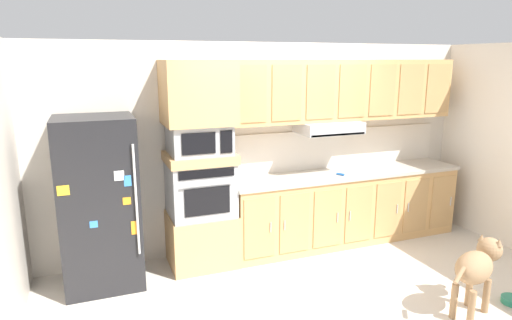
{
  "coord_description": "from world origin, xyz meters",
  "views": [
    {
      "loc": [
        -2.06,
        -3.89,
        2.3
      ],
      "look_at": [
        -0.38,
        0.48,
        1.24
      ],
      "focal_mm": 31.07,
      "sensor_mm": 36.0,
      "label": 1
    }
  ],
  "objects_px": {
    "dog_food_bowl": "(512,300)",
    "microwave": "(199,139)",
    "built_in_oven": "(201,188)",
    "refrigerator": "(99,203)",
    "screwdriver": "(341,174)",
    "dog": "(477,266)"
  },
  "relations": [
    {
      "from": "refrigerator",
      "to": "dog_food_bowl",
      "type": "bearing_deg",
      "value": -26.87
    },
    {
      "from": "dog_food_bowl",
      "to": "built_in_oven",
      "type": "bearing_deg",
      "value": 143.38
    },
    {
      "from": "microwave",
      "to": "refrigerator",
      "type": "bearing_deg",
      "value": -176.38
    },
    {
      "from": "dog_food_bowl",
      "to": "microwave",
      "type": "bearing_deg",
      "value": 143.37
    },
    {
      "from": "refrigerator",
      "to": "screwdriver",
      "type": "height_order",
      "value": "refrigerator"
    },
    {
      "from": "dog",
      "to": "refrigerator",
      "type": "bearing_deg",
      "value": 129.49
    },
    {
      "from": "built_in_oven",
      "to": "dog",
      "type": "relative_size",
      "value": 0.82
    },
    {
      "from": "refrigerator",
      "to": "dog",
      "type": "distance_m",
      "value": 3.68
    },
    {
      "from": "microwave",
      "to": "dog_food_bowl",
      "type": "xyz_separation_m",
      "value": [
        2.58,
        -1.92,
        -1.43
      ]
    },
    {
      "from": "refrigerator",
      "to": "microwave",
      "type": "bearing_deg",
      "value": 3.62
    },
    {
      "from": "dog",
      "to": "dog_food_bowl",
      "type": "distance_m",
      "value": 0.64
    },
    {
      "from": "screwdriver",
      "to": "dog_food_bowl",
      "type": "xyz_separation_m",
      "value": [
        0.85,
        -1.8,
        -0.9
      ]
    },
    {
      "from": "screwdriver",
      "to": "microwave",
      "type": "bearing_deg",
      "value": 176.02
    },
    {
      "from": "refrigerator",
      "to": "screwdriver",
      "type": "xyz_separation_m",
      "value": [
        2.8,
        -0.05,
        0.05
      ]
    },
    {
      "from": "built_in_oven",
      "to": "microwave",
      "type": "relative_size",
      "value": 1.09
    },
    {
      "from": "refrigerator",
      "to": "built_in_oven",
      "type": "xyz_separation_m",
      "value": [
        1.07,
        0.07,
        0.02
      ]
    },
    {
      "from": "dog_food_bowl",
      "to": "refrigerator",
      "type": "bearing_deg",
      "value": 153.13
    },
    {
      "from": "microwave",
      "to": "screwdriver",
      "type": "distance_m",
      "value": 1.81
    },
    {
      "from": "built_in_oven",
      "to": "screwdriver",
      "type": "distance_m",
      "value": 1.73
    },
    {
      "from": "refrigerator",
      "to": "built_in_oven",
      "type": "relative_size",
      "value": 2.51
    },
    {
      "from": "built_in_oven",
      "to": "microwave",
      "type": "xyz_separation_m",
      "value": [
        0.0,
        -0.0,
        0.56
      ]
    },
    {
      "from": "microwave",
      "to": "screwdriver",
      "type": "height_order",
      "value": "microwave"
    }
  ]
}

